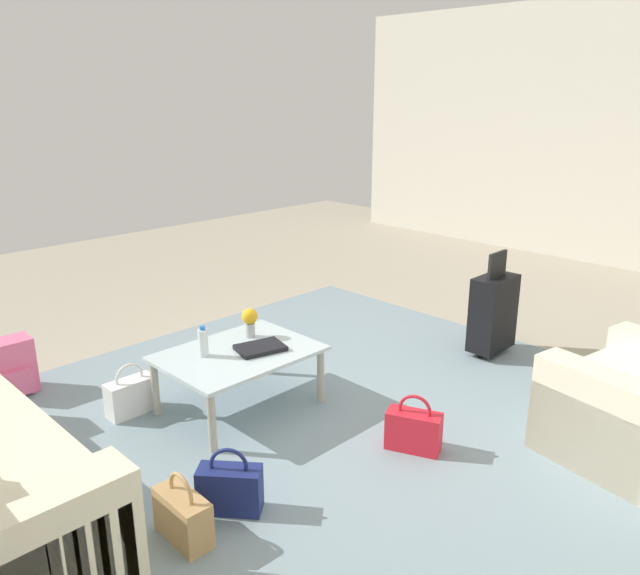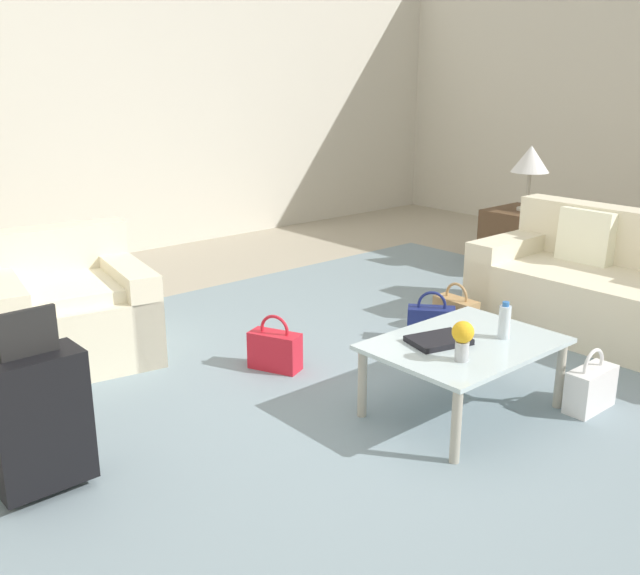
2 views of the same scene
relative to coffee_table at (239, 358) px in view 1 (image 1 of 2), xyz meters
name	(u,v)px [view 1 (image 1 of 2)]	position (x,y,z in m)	size (l,w,h in m)	color
ground_plane	(335,413)	(-0.40, 0.50, -0.36)	(12.00, 12.00, 0.00)	#A89E89
area_rug	(288,461)	(0.20, 0.70, -0.36)	(5.20, 4.40, 0.01)	gray
coffee_table	(239,358)	(0.00, 0.00, 0.00)	(0.99, 0.73, 0.41)	silver
water_bottle	(203,342)	(0.20, -0.10, 0.14)	(0.06, 0.06, 0.20)	silver
coffee_table_book	(260,348)	(-0.12, 0.08, 0.06)	(0.30, 0.22, 0.03)	black
flower_vase	(250,320)	(-0.22, -0.15, 0.17)	(0.11, 0.11, 0.21)	#B2B7BC
suitcase_black	(493,312)	(-2.00, 0.70, 0.00)	(0.40, 0.22, 0.85)	black
handbag_navy	(230,488)	(0.70, 0.82, -0.23)	(0.31, 0.33, 0.36)	navy
handbag_white	(131,396)	(0.55, -0.44, -0.23)	(0.32, 0.14, 0.36)	white
handbag_tan	(183,516)	(0.99, 0.84, -0.23)	(0.15, 0.32, 0.36)	tan
handbag_red	(414,430)	(-0.41, 1.13, -0.23)	(0.26, 0.35, 0.36)	red
backpack_pink	(11,368)	(1.00, -1.29, -0.17)	(0.31, 0.26, 0.40)	pink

